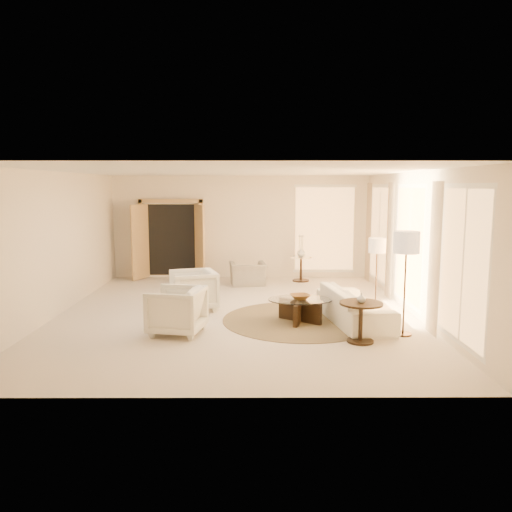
{
  "coord_description": "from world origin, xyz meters",
  "views": [
    {
      "loc": [
        0.36,
        -9.69,
        2.52
      ],
      "look_at": [
        0.4,
        0.4,
        1.1
      ],
      "focal_mm": 35.0,
      "sensor_mm": 36.0,
      "label": 1
    }
  ],
  "objects_px": {
    "accent_chair": "(248,270)",
    "coffee_table": "(300,308)",
    "sofa": "(354,306)",
    "bowl": "(300,297)",
    "end_table": "(361,315)",
    "side_vase": "(301,252)",
    "armchair_right": "(176,308)",
    "end_vase": "(361,298)",
    "floor_lamp_far": "(406,247)",
    "floor_lamp_near": "(377,249)",
    "side_table": "(301,266)",
    "armchair_left": "(193,288)"
  },
  "relations": [
    {
      "from": "armchair_right",
      "to": "side_vase",
      "type": "distance_m",
      "value": 5.43
    },
    {
      "from": "side_vase",
      "to": "end_table",
      "type": "bearing_deg",
      "value": -84.81
    },
    {
      "from": "accent_chair",
      "to": "floor_lamp_near",
      "type": "relative_size",
      "value": 0.61
    },
    {
      "from": "floor_lamp_near",
      "to": "armchair_right",
      "type": "bearing_deg",
      "value": -154.31
    },
    {
      "from": "side_vase",
      "to": "armchair_left",
      "type": "bearing_deg",
      "value": -128.85
    },
    {
      "from": "side_table",
      "to": "floor_lamp_near",
      "type": "relative_size",
      "value": 0.46
    },
    {
      "from": "side_vase",
      "to": "bowl",
      "type": "bearing_deg",
      "value": -95.58
    },
    {
      "from": "floor_lamp_near",
      "to": "sofa",
      "type": "bearing_deg",
      "value": -120.03
    },
    {
      "from": "end_table",
      "to": "side_vase",
      "type": "distance_m",
      "value": 5.29
    },
    {
      "from": "sofa",
      "to": "end_table",
      "type": "bearing_deg",
      "value": 164.94
    },
    {
      "from": "armchair_left",
      "to": "side_table",
      "type": "relative_size",
      "value": 1.34
    },
    {
      "from": "floor_lamp_near",
      "to": "accent_chair",
      "type": "bearing_deg",
      "value": 138.39
    },
    {
      "from": "armchair_right",
      "to": "end_vase",
      "type": "height_order",
      "value": "armchair_right"
    },
    {
      "from": "accent_chair",
      "to": "end_vase",
      "type": "distance_m",
      "value": 5.12
    },
    {
      "from": "armchair_right",
      "to": "bowl",
      "type": "distance_m",
      "value": 2.3
    },
    {
      "from": "armchair_right",
      "to": "floor_lamp_far",
      "type": "height_order",
      "value": "floor_lamp_far"
    },
    {
      "from": "sofa",
      "to": "floor_lamp_near",
      "type": "distance_m",
      "value": 1.64
    },
    {
      "from": "armchair_right",
      "to": "side_table",
      "type": "bearing_deg",
      "value": 162.27
    },
    {
      "from": "side_table",
      "to": "side_vase",
      "type": "relative_size",
      "value": 2.88
    },
    {
      "from": "floor_lamp_far",
      "to": "bowl",
      "type": "distance_m",
      "value": 2.14
    },
    {
      "from": "accent_chair",
      "to": "floor_lamp_near",
      "type": "height_order",
      "value": "floor_lamp_near"
    },
    {
      "from": "armchair_left",
      "to": "accent_chair",
      "type": "height_order",
      "value": "armchair_left"
    },
    {
      "from": "side_table",
      "to": "bowl",
      "type": "xyz_separation_m",
      "value": [
        -0.39,
        -4.04,
        0.08
      ]
    },
    {
      "from": "accent_chair",
      "to": "end_table",
      "type": "relative_size",
      "value": 1.27
    },
    {
      "from": "floor_lamp_near",
      "to": "side_table",
      "type": "bearing_deg",
      "value": 113.94
    },
    {
      "from": "armchair_right",
      "to": "end_vase",
      "type": "distance_m",
      "value": 3.11
    },
    {
      "from": "armchair_left",
      "to": "coffee_table",
      "type": "bearing_deg",
      "value": 48.63
    },
    {
      "from": "side_table",
      "to": "side_vase",
      "type": "xyz_separation_m",
      "value": [
        0.0,
        0.0,
        0.38
      ]
    },
    {
      "from": "coffee_table",
      "to": "accent_chair",
      "type": "bearing_deg",
      "value": 106.05
    },
    {
      "from": "side_vase",
      "to": "armchair_right",
      "type": "bearing_deg",
      "value": -118.42
    },
    {
      "from": "armchair_right",
      "to": "side_vase",
      "type": "height_order",
      "value": "side_vase"
    },
    {
      "from": "end_table",
      "to": "floor_lamp_near",
      "type": "bearing_deg",
      "value": 70.91
    },
    {
      "from": "coffee_table",
      "to": "end_vase",
      "type": "xyz_separation_m",
      "value": [
        0.87,
        -1.22,
        0.45
      ]
    },
    {
      "from": "sofa",
      "to": "end_table",
      "type": "distance_m",
      "value": 1.19
    },
    {
      "from": "accent_chair",
      "to": "coffee_table",
      "type": "distance_m",
      "value": 3.67
    },
    {
      "from": "coffee_table",
      "to": "bowl",
      "type": "height_order",
      "value": "bowl"
    },
    {
      "from": "armchair_right",
      "to": "side_vase",
      "type": "relative_size",
      "value": 3.82
    },
    {
      "from": "armchair_right",
      "to": "sofa",
      "type": "bearing_deg",
      "value": 112.83
    },
    {
      "from": "bowl",
      "to": "armchair_right",
      "type": "bearing_deg",
      "value": -161.51
    },
    {
      "from": "accent_chair",
      "to": "end_table",
      "type": "height_order",
      "value": "accent_chair"
    },
    {
      "from": "armchair_right",
      "to": "accent_chair",
      "type": "bearing_deg",
      "value": 175.33
    },
    {
      "from": "bowl",
      "to": "side_vase",
      "type": "height_order",
      "value": "side_vase"
    },
    {
      "from": "armchair_right",
      "to": "floor_lamp_near",
      "type": "bearing_deg",
      "value": 126.39
    },
    {
      "from": "sofa",
      "to": "bowl",
      "type": "distance_m",
      "value": 1.02
    },
    {
      "from": "end_table",
      "to": "bowl",
      "type": "xyz_separation_m",
      "value": [
        -0.87,
        1.22,
        0.03
      ]
    },
    {
      "from": "end_vase",
      "to": "floor_lamp_far",
      "type": "bearing_deg",
      "value": 25.87
    },
    {
      "from": "end_vase",
      "to": "side_vase",
      "type": "distance_m",
      "value": 5.28
    },
    {
      "from": "end_table",
      "to": "floor_lamp_far",
      "type": "height_order",
      "value": "floor_lamp_far"
    },
    {
      "from": "floor_lamp_far",
      "to": "bowl",
      "type": "xyz_separation_m",
      "value": [
        -1.68,
        0.82,
        -1.03
      ]
    },
    {
      "from": "side_vase",
      "to": "accent_chair",
      "type": "bearing_deg",
      "value": -160.18
    }
  ]
}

